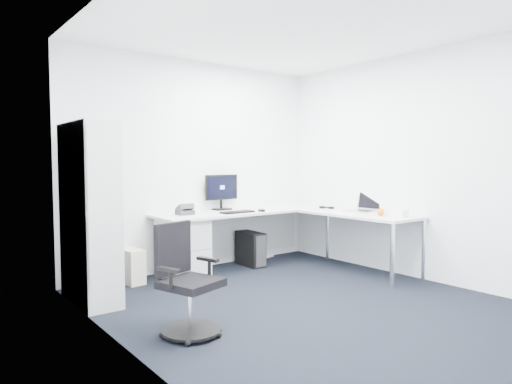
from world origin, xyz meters
TOP-DOWN VIEW (x-y plane):
  - ground at (0.00, 0.00)m, footprint 4.20×4.20m
  - ceiling at (0.00, 0.00)m, footprint 4.20×4.20m
  - wall_back at (0.00, 2.10)m, footprint 3.60×0.02m
  - wall_left at (-1.80, 0.00)m, footprint 0.02×4.20m
  - wall_right at (1.80, 0.00)m, footprint 0.02×4.20m
  - l_desk at (0.55, 1.40)m, footprint 2.58×1.44m
  - drawer_pedestal at (-0.43, 1.75)m, footprint 0.47×0.59m
  - bookshelf at (-1.62, 1.45)m, footprint 0.35×0.89m
  - task_chair at (-1.28, 0.06)m, footprint 0.63×0.63m
  - black_pc_tower at (0.60, 1.76)m, footprint 0.23×0.48m
  - beige_pc_tower at (-1.04, 1.91)m, footprint 0.23×0.44m
  - power_strip at (1.05, 2.00)m, footprint 0.37×0.15m
  - monitor at (0.31, 2.01)m, footprint 0.51×0.18m
  - black_keyboard at (0.26, 1.58)m, footprint 0.45×0.16m
  - mouse at (0.60, 1.51)m, footprint 0.08×0.11m
  - desk_phone at (-0.35, 1.82)m, footprint 0.19×0.19m
  - laptop at (1.58, 0.70)m, footprint 0.41×0.40m
  - white_keyboard at (1.23, 0.68)m, footprint 0.13×0.40m
  - headphones at (1.56, 1.27)m, footprint 0.19×0.23m
  - orange_fruit at (1.45, 0.28)m, footprint 0.09×0.09m
  - tissue_box at (1.57, 0.14)m, footprint 0.13×0.25m

SIDE VIEW (x-z plane):
  - ground at x=0.00m, z-range 0.00..0.00m
  - power_strip at x=1.05m, z-range 0.00..0.04m
  - beige_pc_tower at x=-1.04m, z-range 0.00..0.40m
  - black_pc_tower at x=0.60m, z-range 0.00..0.46m
  - drawer_pedestal at x=-0.43m, z-range 0.00..0.72m
  - l_desk at x=0.55m, z-range 0.00..0.75m
  - task_chair at x=-1.28m, z-range 0.00..0.90m
  - white_keyboard at x=1.23m, z-range 0.75..0.77m
  - black_keyboard at x=0.26m, z-range 0.75..0.77m
  - mouse at x=0.60m, z-range 0.75..0.78m
  - headphones at x=1.56m, z-range 0.75..0.80m
  - tissue_box at x=1.57m, z-range 0.75..0.84m
  - orange_fruit at x=1.45m, z-range 0.75..0.84m
  - desk_phone at x=-0.35m, z-range 0.75..0.88m
  - laptop at x=1.58m, z-range 0.75..1.02m
  - bookshelf at x=-1.62m, z-range 0.00..1.78m
  - monitor at x=0.31m, z-range 0.75..1.24m
  - wall_back at x=0.00m, z-range 0.00..2.70m
  - wall_left at x=-1.80m, z-range 0.00..2.70m
  - wall_right at x=1.80m, z-range 0.00..2.70m
  - ceiling at x=0.00m, z-range 2.70..2.70m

